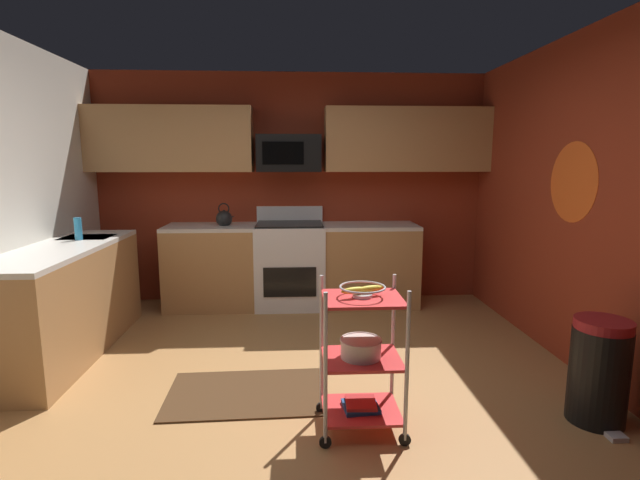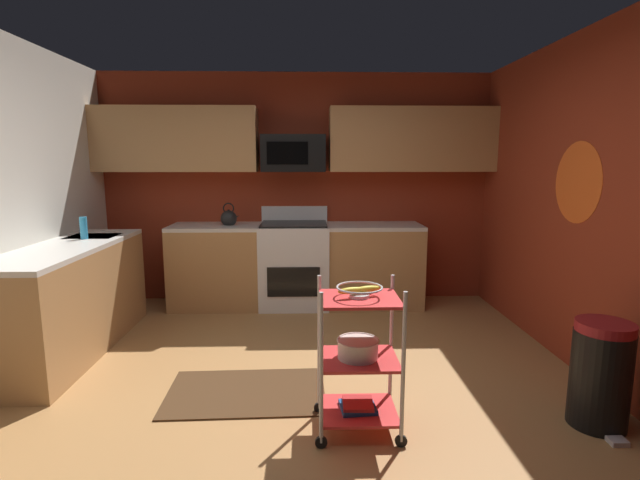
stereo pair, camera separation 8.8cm
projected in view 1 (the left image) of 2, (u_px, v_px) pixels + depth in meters
name	position (u px, v px, depth m)	size (l,w,h in m)	color
floor	(292.00, 397.00, 3.32)	(4.40, 4.80, 0.04)	#A87542
wall_back	(292.00, 189.00, 5.50)	(4.52, 0.06, 2.60)	maroon
wall_right	(618.00, 208.00, 3.22)	(0.06, 4.80, 2.60)	maroon
wall_flower_decal	(573.00, 182.00, 3.69)	(0.63, 0.63, 0.00)	#E5591E
counter_run	(214.00, 277.00, 4.75)	(3.59, 2.53, 0.92)	#B27F4C
oven_range	(290.00, 264.00, 5.31)	(0.76, 0.65, 1.10)	white
upper_cabinets	(292.00, 140.00, 5.22)	(4.40, 0.33, 0.70)	#B27F4C
microwave	(289.00, 153.00, 5.21)	(0.70, 0.39, 0.40)	black
rolling_cart	(362.00, 358.00, 2.82)	(0.53, 0.41, 0.91)	silver
fruit_bowl	(363.00, 289.00, 2.75)	(0.27, 0.27, 0.07)	silver
mixing_bowl_large	(361.00, 348.00, 2.81)	(0.25, 0.25, 0.11)	silver
book_stack	(361.00, 405.00, 2.87)	(0.23, 0.20, 0.05)	#1E4C8C
kettle	(224.00, 218.00, 5.18)	(0.21, 0.18, 0.26)	black
dish_soap_bottle	(78.00, 229.00, 4.20)	(0.06, 0.06, 0.20)	#2D8CBF
trash_can	(599.00, 371.00, 2.92)	(0.34, 0.42, 0.66)	black
floor_rug	(247.00, 393.00, 3.32)	(1.10, 0.70, 0.01)	#472D19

